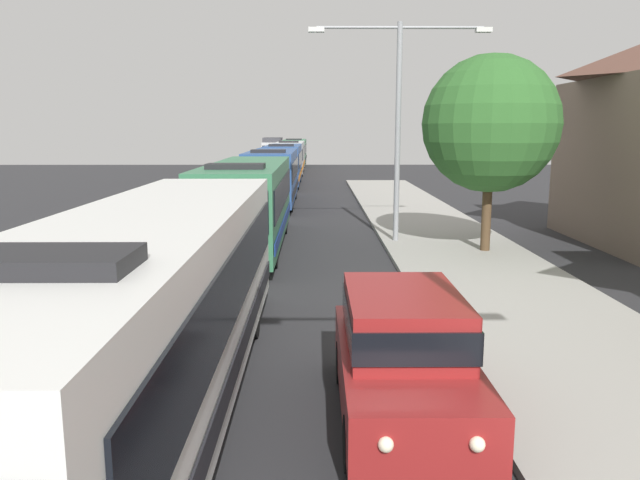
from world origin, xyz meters
The scene contains 10 objects.
bus_lead centered at (-1.30, 13.48, 1.69)m, with size 2.58×12.35×3.21m.
bus_second_in_line centered at (-1.30, 26.71, 1.69)m, with size 2.58×10.96×3.21m.
bus_middle centered at (-1.30, 39.64, 1.69)m, with size 2.58×10.44×3.21m.
bus_fourth_in_line centered at (-1.30, 51.85, 1.69)m, with size 2.58×10.89×3.21m.
bus_rear centered at (-1.30, 64.44, 1.69)m, with size 2.58×12.26×3.21m.
bus_tail_end centered at (-1.30, 77.62, 1.69)m, with size 2.58×10.92×3.21m.
white_suv centered at (2.40, 13.26, 1.03)m, with size 1.86×4.53×1.90m.
box_truck_oncoming centered at (-4.60, 87.32, 1.70)m, with size 2.35×6.92×3.15m.
streetlamp_mid centered at (4.10, 27.33, 5.00)m, with size 6.45×0.28×7.81m.
roadside_tree centered at (6.92, 25.41, 4.40)m, with size 4.54×4.54×6.53m.
Camera 1 is at (1.12, 4.67, 4.23)m, focal length 34.70 mm.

